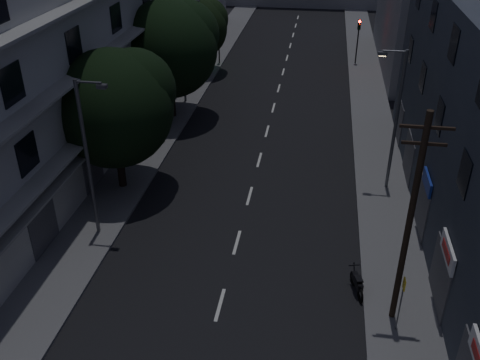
# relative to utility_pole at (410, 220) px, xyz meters

# --- Properties ---
(ground) EXTENTS (160.00, 160.00, 0.00)m
(ground) POSITION_rel_utility_pole_xyz_m (-7.11, 18.19, -4.87)
(ground) COLOR black
(ground) RESTS_ON ground
(sidewalk_left) EXTENTS (3.00, 90.00, 0.15)m
(sidewalk_left) POSITION_rel_utility_pole_xyz_m (-14.61, 18.19, -4.79)
(sidewalk_left) COLOR #565659
(sidewalk_left) RESTS_ON ground
(sidewalk_right) EXTENTS (3.00, 90.00, 0.15)m
(sidewalk_right) POSITION_rel_utility_pole_xyz_m (0.39, 18.19, -4.79)
(sidewalk_right) COLOR #565659
(sidewalk_right) RESTS_ON ground
(lane_markings) EXTENTS (0.15, 60.50, 0.01)m
(lane_markings) POSITION_rel_utility_pole_xyz_m (-7.11, 24.44, -4.86)
(lane_markings) COLOR beige
(lane_markings) RESTS_ON ground
(building_left) EXTENTS (7.00, 36.00, 14.00)m
(building_left) POSITION_rel_utility_pole_xyz_m (-19.09, 11.19, 2.13)
(building_left) COLOR #A9A8A4
(building_left) RESTS_ON ground
(tree_near) EXTENTS (6.49, 6.49, 8.01)m
(tree_near) POSITION_rel_utility_pole_xyz_m (-14.47, 8.57, 0.29)
(tree_near) COLOR black
(tree_near) RESTS_ON sidewalk_left
(tree_mid) EXTENTS (6.91, 6.91, 8.50)m
(tree_mid) POSITION_rel_utility_pole_xyz_m (-14.31, 19.19, 0.60)
(tree_mid) COLOR black
(tree_mid) RESTS_ON sidewalk_left
(tree_far) EXTENTS (5.32, 5.32, 6.58)m
(tree_far) POSITION_rel_utility_pole_xyz_m (-14.73, 29.78, -0.59)
(tree_far) COLOR black
(tree_far) RESTS_ON sidewalk_left
(traffic_signal_far_right) EXTENTS (0.28, 0.37, 4.10)m
(traffic_signal_far_right) POSITION_rel_utility_pole_xyz_m (-0.43, 34.47, -1.77)
(traffic_signal_far_right) COLOR black
(traffic_signal_far_right) RESTS_ON sidewalk_right
(traffic_signal_far_left) EXTENTS (0.28, 0.37, 4.10)m
(traffic_signal_far_left) POSITION_rel_utility_pole_xyz_m (-13.42, 32.54, -1.77)
(traffic_signal_far_left) COLOR black
(traffic_signal_far_left) RESTS_ON sidewalk_left
(street_lamp_left_near) EXTENTS (1.51, 0.25, 8.00)m
(street_lamp_left_near) POSITION_rel_utility_pole_xyz_m (-14.04, 3.87, -0.27)
(street_lamp_left_near) COLOR #505157
(street_lamp_left_near) RESTS_ON sidewalk_left
(street_lamp_right) EXTENTS (1.51, 0.25, 8.00)m
(street_lamp_right) POSITION_rel_utility_pole_xyz_m (0.50, 10.79, -0.27)
(street_lamp_right) COLOR #56595E
(street_lamp_right) RESTS_ON sidewalk_right
(street_lamp_left_far) EXTENTS (1.51, 0.25, 8.00)m
(street_lamp_left_far) POSITION_rel_utility_pole_xyz_m (-14.10, 22.27, -0.27)
(street_lamp_left_far) COLOR #54575C
(street_lamp_left_far) RESTS_ON sidewalk_left
(utility_pole) EXTENTS (1.80, 0.24, 9.00)m
(utility_pole) POSITION_rel_utility_pole_xyz_m (0.00, 0.00, 0.00)
(utility_pole) COLOR black
(utility_pole) RESTS_ON sidewalk_right
(bus_stop_sign) EXTENTS (0.06, 0.35, 2.52)m
(bus_stop_sign) POSITION_rel_utility_pole_xyz_m (0.08, -0.75, -2.98)
(bus_stop_sign) COLOR #595B60
(bus_stop_sign) RESTS_ON sidewalk_right
(motorcycle) EXTENTS (0.67, 1.75, 1.14)m
(motorcycle) POSITION_rel_utility_pole_xyz_m (-1.39, 1.43, -4.42)
(motorcycle) COLOR black
(motorcycle) RESTS_ON ground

